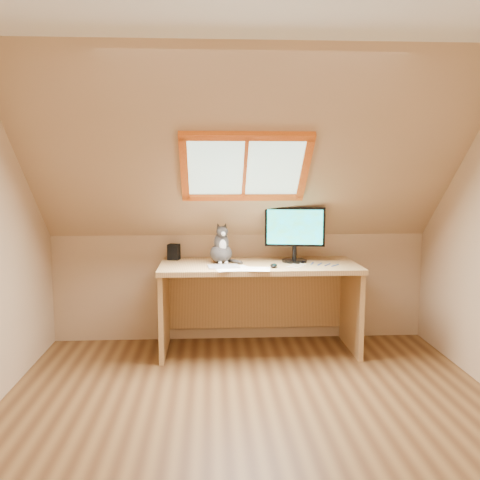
{
  "coord_description": "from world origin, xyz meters",
  "views": [
    {
      "loc": [
        -0.28,
        -3.22,
        1.58
      ],
      "look_at": [
        -0.04,
        1.0,
        1.05
      ],
      "focal_mm": 40.0,
      "sensor_mm": 36.0,
      "label": 1
    }
  ],
  "objects": [
    {
      "name": "papers",
      "position": [
        -0.03,
        1.12,
        0.79
      ],
      "size": [
        0.35,
        0.3,
        0.01
      ],
      "color": "white",
      "rests_on": "desk"
    },
    {
      "name": "desk_speaker",
      "position": [
        -0.61,
        1.63,
        0.86
      ],
      "size": [
        0.12,
        0.12,
        0.14
      ],
      "primitive_type": "cube",
      "rotation": [
        0.0,
        0.0,
        -0.23
      ],
      "color": "black",
      "rests_on": "desk"
    },
    {
      "name": "graphics_tablet",
      "position": [
        -0.17,
        1.21,
        0.79
      ],
      "size": [
        0.28,
        0.21,
        0.01
      ],
      "primitive_type": "cube",
      "rotation": [
        0.0,
        0.0,
        0.1
      ],
      "color": "#B2B2B7",
      "rests_on": "desk"
    },
    {
      "name": "cables",
      "position": [
        0.6,
        1.26,
        0.79
      ],
      "size": [
        0.51,
        0.26,
        0.01
      ],
      "color": "silver",
      "rests_on": "desk"
    },
    {
      "name": "ground",
      "position": [
        0.0,
        0.0,
        0.0
      ],
      "size": [
        3.5,
        3.5,
        0.0
      ],
      "primitive_type": "plane",
      "color": "brown",
      "rests_on": "ground"
    },
    {
      "name": "cat",
      "position": [
        -0.18,
        1.43,
        0.92
      ],
      "size": [
        0.24,
        0.27,
        0.36
      ],
      "color": "#393432",
      "rests_on": "desk"
    },
    {
      "name": "desk",
      "position": [
        0.15,
        1.45,
        0.55
      ],
      "size": [
        1.73,
        0.76,
        0.79
      ],
      "color": "tan",
      "rests_on": "ground"
    },
    {
      "name": "mouse",
      "position": [
        0.25,
        1.18,
        0.8
      ],
      "size": [
        0.08,
        0.11,
        0.03
      ],
      "primitive_type": "ellipsoid",
      "rotation": [
        0.0,
        0.0,
        -0.21
      ],
      "color": "black",
      "rests_on": "desk"
    },
    {
      "name": "room_shell",
      "position": [
        0.0,
        -0.09,
        1.43
      ],
      "size": [
        3.52,
        3.52,
        2.41
      ],
      "color": "tan",
      "rests_on": "ground"
    },
    {
      "name": "monitor",
      "position": [
        0.47,
        1.44,
        1.07
      ],
      "size": [
        0.53,
        0.22,
        0.49
      ],
      "color": "black",
      "rests_on": "desk"
    }
  ]
}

